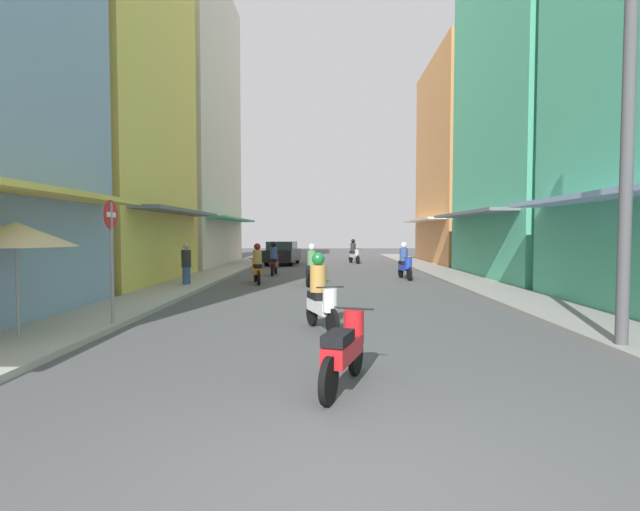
% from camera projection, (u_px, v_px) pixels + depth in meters
% --- Properties ---
extents(ground_plane, '(84.62, 84.62, 0.00)m').
position_uv_depth(ground_plane, '(332.00, 283.00, 18.71)').
color(ground_plane, '#4C4C4F').
extents(sidewalk_left, '(1.91, 46.46, 0.12)m').
position_uv_depth(sidewalk_left, '(195.00, 281.00, 18.79)').
color(sidewalk_left, '#ADA89E').
rests_on(sidewalk_left, ground).
extents(sidewalk_right, '(1.91, 46.46, 0.12)m').
position_uv_depth(sidewalk_right, '(470.00, 282.00, 18.63)').
color(sidewalk_right, gray).
rests_on(sidewalk_right, ground).
extents(building_left_mid, '(7.05, 8.45, 15.11)m').
position_uv_depth(building_left_mid, '(88.00, 88.00, 18.20)').
color(building_left_mid, '#EFD159').
rests_on(building_left_mid, ground).
extents(building_left_far, '(7.05, 10.81, 17.19)m').
position_uv_depth(building_left_far, '(175.00, 123.00, 28.62)').
color(building_left_far, silver).
rests_on(building_left_far, ground).
extents(building_right_mid, '(7.05, 9.30, 15.34)m').
position_uv_depth(building_right_mid, '(554.00, 98.00, 20.00)').
color(building_right_mid, '#4CB28C').
rests_on(building_right_mid, ground).
extents(building_right_far, '(7.05, 9.70, 12.92)m').
position_uv_depth(building_right_far, '(478.00, 162.00, 30.14)').
color(building_right_far, '#D88C4C').
rests_on(building_right_far, ground).
extents(motorbike_orange, '(0.66, 1.77, 1.58)m').
position_uv_depth(motorbike_orange, '(257.00, 266.00, 18.53)').
color(motorbike_orange, black).
rests_on(motorbike_orange, ground).
extents(motorbike_silver, '(0.73, 1.75, 1.58)m').
position_uv_depth(motorbike_silver, '(354.00, 252.00, 30.85)').
color(motorbike_silver, black).
rests_on(motorbike_silver, ground).
extents(motorbike_white, '(0.78, 1.73, 1.58)m').
position_uv_depth(motorbike_white, '(321.00, 296.00, 9.52)').
color(motorbike_white, black).
rests_on(motorbike_white, ground).
extents(motorbike_blue, '(0.55, 1.80, 1.58)m').
position_uv_depth(motorbike_blue, '(405.00, 263.00, 20.26)').
color(motorbike_blue, black).
rests_on(motorbike_blue, ground).
extents(motorbike_red, '(0.74, 1.75, 0.96)m').
position_uv_depth(motorbike_red, '(345.00, 348.00, 6.07)').
color(motorbike_red, black).
rests_on(motorbike_red, ground).
extents(motorbike_black, '(0.66, 1.78, 1.58)m').
position_uv_depth(motorbike_black, '(313.00, 267.00, 17.84)').
color(motorbike_black, black).
rests_on(motorbike_black, ground).
extents(motorbike_maroon, '(0.55, 1.81, 1.58)m').
position_uv_depth(motorbike_maroon, '(274.00, 260.00, 22.26)').
color(motorbike_maroon, black).
rests_on(motorbike_maroon, ground).
extents(parked_car, '(2.09, 4.23, 1.45)m').
position_uv_depth(parked_car, '(282.00, 253.00, 29.51)').
color(parked_car, black).
rests_on(parked_car, ground).
extents(pedestrian_far, '(0.34, 0.34, 1.61)m').
position_uv_depth(pedestrian_far, '(186.00, 265.00, 17.19)').
color(pedestrian_far, '#334C8C').
rests_on(pedestrian_far, ground).
extents(vendor_umbrella, '(2.04, 2.04, 2.18)m').
position_uv_depth(vendor_umbrella, '(16.00, 234.00, 8.47)').
color(vendor_umbrella, '#99999E').
rests_on(vendor_umbrella, ground).
extents(utility_pole, '(0.20, 1.20, 7.77)m').
position_uv_depth(utility_pole, '(628.00, 111.00, 7.74)').
color(utility_pole, '#4C4C4F').
rests_on(utility_pole, ground).
extents(street_sign_no_entry, '(0.07, 0.60, 2.65)m').
position_uv_depth(street_sign_no_entry, '(111.00, 246.00, 9.72)').
color(street_sign_no_entry, gray).
rests_on(street_sign_no_entry, ground).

